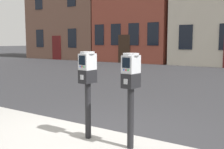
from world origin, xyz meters
TOP-DOWN VIEW (x-y plane):
  - ground_plane at (0.00, 0.00)m, footprint 160.00×160.00m
  - parking_meter_near_kerb at (-0.01, -0.29)m, footprint 0.23×0.26m
  - parking_meter_twin_adjacent at (0.74, -0.29)m, footprint 0.23×0.26m

SIDE VIEW (x-z plane):
  - ground_plane at x=0.00m, z-range 0.00..0.00m
  - parking_meter_twin_adjacent at x=0.74m, z-range 0.39..1.71m
  - parking_meter_near_kerb at x=-0.01m, z-range 0.39..1.71m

